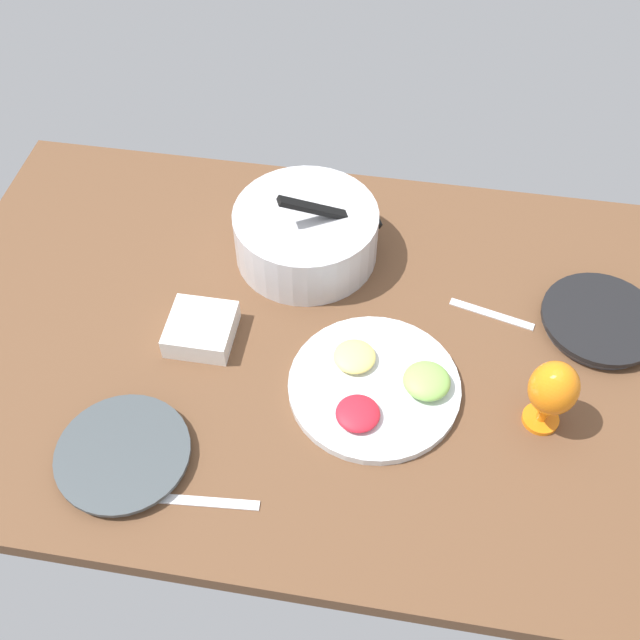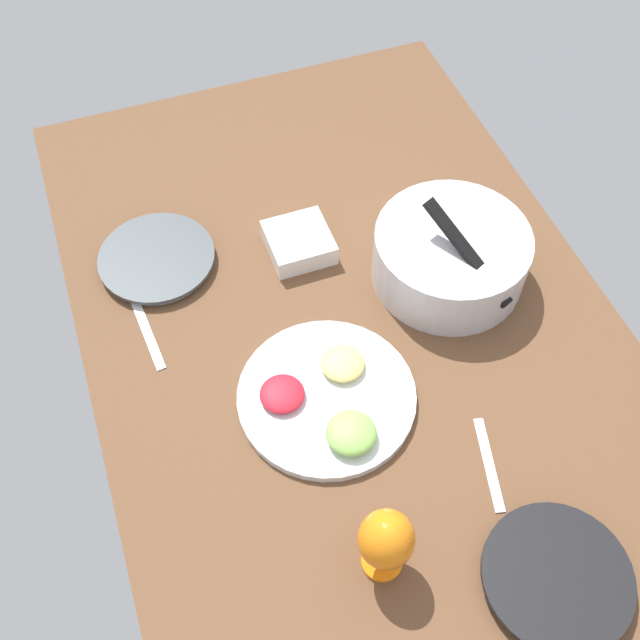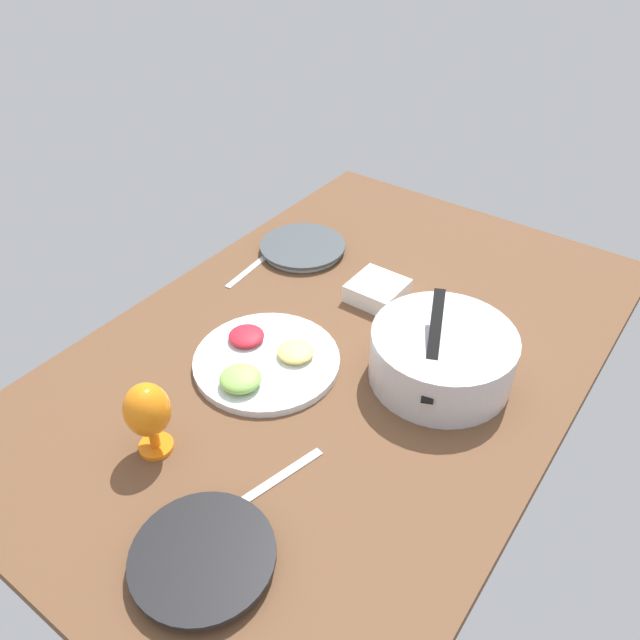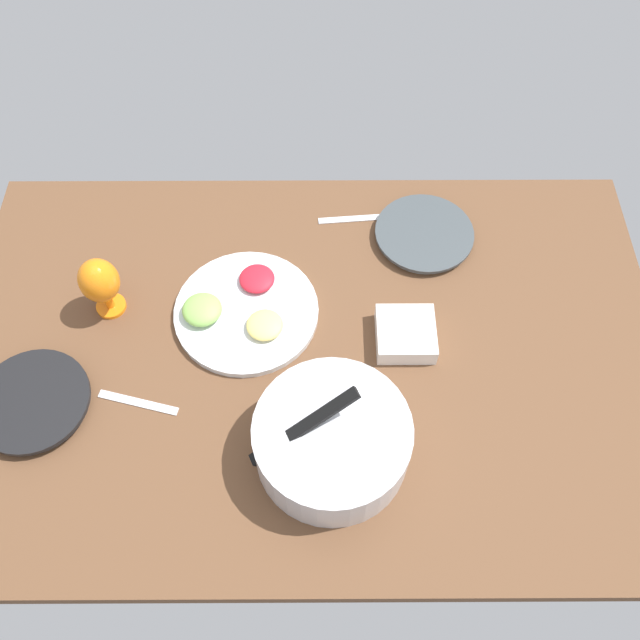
% 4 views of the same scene
% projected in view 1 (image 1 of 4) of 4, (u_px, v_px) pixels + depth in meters
% --- Properties ---
extents(ground_plane, '(1.60, 1.04, 0.04)m').
position_uv_depth(ground_plane, '(308.00, 343.00, 1.56)').
color(ground_plane, brown).
extents(dinner_plate_left, '(0.25, 0.25, 0.02)m').
position_uv_depth(dinner_plate_left, '(123.00, 455.00, 1.36)').
color(dinner_plate_left, silver).
rests_on(dinner_plate_left, ground_plane).
extents(dinner_plate_right, '(0.24, 0.24, 0.03)m').
position_uv_depth(dinner_plate_right, '(600.00, 321.00, 1.55)').
color(dinner_plate_right, '#4C4C51').
rests_on(dinner_plate_right, ground_plane).
extents(mixing_bowl, '(0.32, 0.31, 0.20)m').
position_uv_depth(mixing_bowl, '(306.00, 232.00, 1.64)').
color(mixing_bowl, silver).
rests_on(mixing_bowl, ground_plane).
extents(fruit_platter, '(0.33, 0.33, 0.05)m').
position_uv_depth(fruit_platter, '(378.00, 385.00, 1.45)').
color(fruit_platter, silver).
rests_on(fruit_platter, ground_plane).
extents(hurricane_glass_orange, '(0.09, 0.09, 0.17)m').
position_uv_depth(hurricane_glass_orange, '(553.00, 390.00, 1.34)').
color(hurricane_glass_orange, orange).
rests_on(hurricane_glass_orange, ground_plane).
extents(square_bowl_white, '(0.13, 0.13, 0.05)m').
position_uv_depth(square_bowl_white, '(201.00, 328.00, 1.52)').
color(square_bowl_white, white).
rests_on(square_bowl_white, ground_plane).
extents(fork_by_left_plate, '(0.18, 0.03, 0.01)m').
position_uv_depth(fork_by_left_plate, '(208.00, 502.00, 1.31)').
color(fork_by_left_plate, silver).
rests_on(fork_by_left_plate, ground_plane).
extents(fork_by_right_plate, '(0.18, 0.06, 0.01)m').
position_uv_depth(fork_by_right_plate, '(492.00, 314.00, 1.58)').
color(fork_by_right_plate, silver).
rests_on(fork_by_right_plate, ground_plane).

